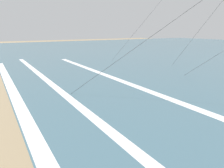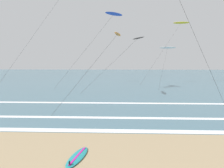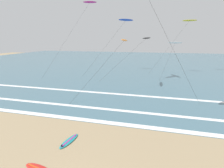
% 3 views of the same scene
% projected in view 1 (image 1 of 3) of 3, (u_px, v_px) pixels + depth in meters
% --- Properties ---
extents(wave_foam_shoreline, '(42.74, 0.66, 0.01)m').
position_uv_depth(wave_foam_shoreline, '(31.00, 129.00, 9.02)').
color(wave_foam_shoreline, white).
rests_on(wave_foam_shoreline, ocean_surface).
extents(wave_foam_mid_break, '(54.54, 0.55, 0.01)m').
position_uv_depth(wave_foam_mid_break, '(125.00, 143.00, 7.93)').
color(wave_foam_mid_break, white).
rests_on(wave_foam_mid_break, ocean_surface).
extents(wave_foam_outer_break, '(44.28, 0.65, 0.01)m').
position_uv_depth(wave_foam_outer_break, '(181.00, 103.00, 12.24)').
color(wave_foam_outer_break, white).
rests_on(wave_foam_outer_break, ocean_surface).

